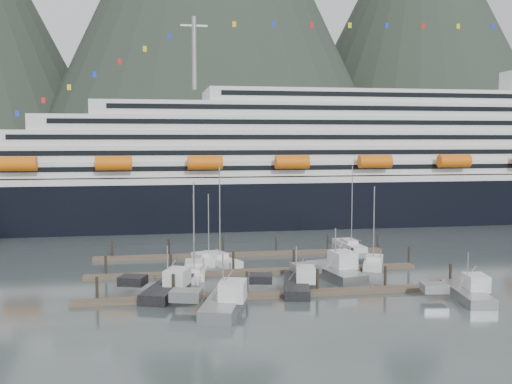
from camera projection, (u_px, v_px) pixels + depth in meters
ground at (294, 276)px, 84.10m from camera, size 1600.00×1600.00×0.00m
mountains at (219, 7)px, 656.30m from camera, size 870.00×440.00×420.00m
cruise_ship at (364, 169)px, 141.97m from camera, size 210.00×30.40×50.30m
dock_near at (273, 294)px, 73.48m from camera, size 48.18×2.28×3.20m
dock_mid at (255, 271)px, 86.25m from camera, size 48.18×2.28×3.20m
dock_far at (242, 254)px, 99.02m from camera, size 48.18×2.28×3.20m
sailboat_a at (195, 275)px, 83.41m from camera, size 4.50×8.90×12.22m
sailboat_b at (216, 260)px, 93.14m from camera, size 7.35×10.98×15.72m
sailboat_c at (195, 270)px, 86.16m from camera, size 4.00×11.14×13.76m
sailboat_f at (209, 259)px, 94.25m from camera, size 4.03×9.11×11.22m
sailboat_g at (349, 245)px, 106.15m from camera, size 3.28×10.52×15.06m
sailboat_h at (373, 263)px, 91.15m from camera, size 6.10×9.60×12.70m
trawler_a at (167, 287)px, 74.75m from camera, size 9.91×12.56×6.65m
trawler_b at (222, 303)px, 67.36m from camera, size 9.38×11.73×7.26m
trawler_c at (295, 283)px, 76.91m from camera, size 8.90×12.37×6.07m
trawler_d at (466, 292)px, 72.28m from camera, size 8.06×10.84×6.21m
trawler_e at (334, 271)px, 83.31m from camera, size 9.41×12.28×7.67m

